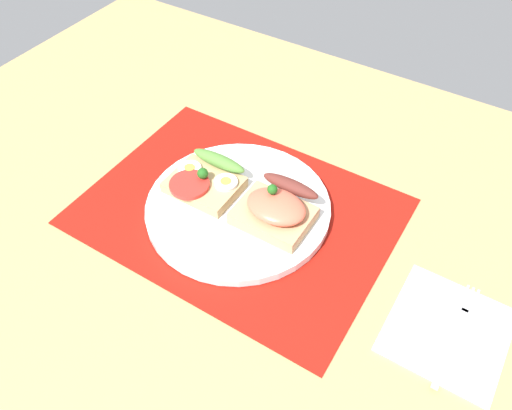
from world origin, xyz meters
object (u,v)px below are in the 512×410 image
at_px(plate, 238,207).
at_px(fork, 457,331).
at_px(sandwich_egg_tomato, 204,181).
at_px(napkin, 448,330).
at_px(sandwich_salmon, 277,207).

relative_size(plate, fork, 1.74).
relative_size(sandwich_egg_tomato, fork, 0.67).
bearing_deg(napkin, sandwich_egg_tomato, 175.20).
height_order(napkin, fork, fork).
bearing_deg(sandwich_egg_tomato, fork, -4.63).
distance_m(sandwich_salmon, napkin, 0.26).
height_order(plate, sandwich_salmon, sandwich_salmon).
bearing_deg(plate, sandwich_salmon, 7.42).
relative_size(plate, sandwich_salmon, 2.58).
bearing_deg(napkin, fork, 2.53).
bearing_deg(sandwich_salmon, plate, -172.58).
height_order(sandwich_egg_tomato, napkin, sandwich_egg_tomato).
distance_m(sandwich_salmon, fork, 0.27).
distance_m(plate, fork, 0.33).
bearing_deg(sandwich_salmon, fork, -7.83).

